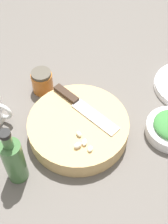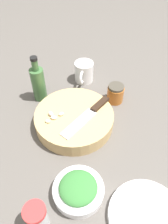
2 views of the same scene
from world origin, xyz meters
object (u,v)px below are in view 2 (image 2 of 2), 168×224
Objects in this scene: spice_jar at (37,217)px; oil_bottle at (38,83)px; garlic_cloves at (53,116)px; chef_knife at (90,114)px; plate_stack at (147,217)px; cutting_board at (74,119)px; herb_bowl at (78,190)px; honey_jar at (115,93)px; coffee_mug at (84,72)px.

oil_bottle is (-0.48, 0.02, 0.03)m from spice_jar.
garlic_cloves is 0.74× the size of spice_jar.
chef_knife is 1.02× the size of oil_bottle.
spice_jar reaches higher than plate_stack.
plate_stack is 0.58m from oil_bottle.
cutting_board is at bearing -158.74° from plate_stack.
spice_jar is 0.49× the size of oil_bottle.
herb_bowl is at bearing 118.61° from spice_jar.
garlic_cloves is at bearing -169.76° from herb_bowl.
honey_jar is at bearing 111.64° from garlic_cloves.
spice_jar is at bearing -61.39° from herb_bowl.
spice_jar reaches higher than cutting_board.
oil_bottle is at bearing -103.24° from honey_jar.
coffee_mug reaches higher than cutting_board.
oil_bottle is at bearing -154.08° from plate_stack.
plate_stack is at bearing 21.26° from cutting_board.
garlic_cloves is 0.63× the size of coffee_mug.
garlic_cloves is 0.34× the size of plate_stack.
chef_knife is (0.01, 0.05, 0.03)m from cutting_board.
herb_bowl is at bearing -29.96° from honey_jar.
honey_jar is at bearing 150.04° from herb_bowl.
coffee_mug is 0.21m from oil_bottle.
oil_bottle is (-0.52, -0.25, 0.07)m from plate_stack.
garlic_cloves is 0.26m from herb_bowl.
spice_jar reaches higher than chef_knife.
coffee_mug is (-0.56, 0.21, -0.00)m from spice_jar.
honey_jar is at bearing 118.33° from cutting_board.
coffee_mug is at bearing 159.05° from spice_jar.
oil_bottle is (-0.17, -0.04, 0.02)m from garlic_cloves.
coffee_mug is 0.57× the size of oil_bottle.
cutting_board is at bearing -17.67° from coffee_mug.
chef_knife is 0.26m from herb_bowl.
spice_jar reaches higher than herb_bowl.
spice_jar reaches higher than garlic_cloves.
garlic_cloves is (-0.01, -0.12, 0.00)m from chef_knife.
cutting_board is at bearing 35.75° from chef_knife.
honey_jar is (0.15, 0.10, -0.01)m from coffee_mug.
plate_stack is (0.10, 0.16, -0.02)m from herb_bowl.
herb_bowl is (0.25, 0.05, -0.03)m from garlic_cloves.
plate_stack is 1.07× the size of oil_bottle.
herb_bowl is 0.19m from plate_stack.
herb_bowl is 0.41m from honey_jar.
chef_knife is 1.35× the size of herb_bowl.
garlic_cloves is at bearing -68.36° from honey_jar.
herb_bowl reaches higher than cutting_board.
garlic_cloves is at bearing 168.26° from spice_jar.
garlic_cloves is at bearing 14.06° from oil_bottle.
plate_stack is at bearing -5.00° from honey_jar.
chef_knife is 0.36m from spice_jar.
plate_stack is at bearing 82.53° from spice_jar.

